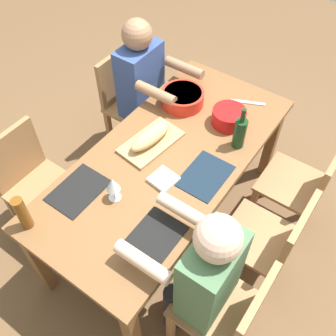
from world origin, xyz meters
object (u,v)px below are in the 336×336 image
Objects in this scene: chair_near_center at (272,241)px; chair_near_left at (230,311)px; chair_near_right at (305,185)px; diner_near_left at (203,274)px; beer_bottle at (23,213)px; diner_far_right at (145,85)px; chair_far_right at (128,99)px; bread_loaf at (151,136)px; wine_glass at (113,185)px; dining_table at (168,166)px; wine_bottle at (240,133)px; napkin_stack at (163,179)px; cutting_board at (151,142)px; chair_far_left at (32,180)px; serving_bowl_pasta at (183,97)px; serving_bowl_salad at (229,116)px.

chair_near_left is (-0.50, 0.00, 0.00)m from chair_near_center.
chair_near_right is 0.71× the size of diner_near_left.
beer_bottle is (-0.81, 1.07, 0.37)m from chair_near_center.
chair_near_center is 1.41m from diner_far_right.
chair_far_right is 0.83m from bread_loaf.
wine_glass is at bearing 84.11° from chair_near_left.
dining_table is at bearing 90.00° from chair_near_center.
chair_far_right is at bearing 51.58° from bread_loaf.
chair_near_right is 1.06m from bread_loaf.
dining_table is at bearing 137.59° from wine_bottle.
chair_near_left is at bearing -116.89° from napkin_stack.
beer_bottle is (-1.31, -0.24, 0.15)m from diner_far_right.
diner_near_left is at bearing -126.64° from cutting_board.
chair_far_left is 0.84m from cutting_board.
cutting_board is at bearing -11.64° from beer_bottle.
wine_glass is 0.31m from napkin_stack.
diner_far_right is 1.04m from chair_far_left.
serving_bowl_pasta is at bearing 64.43° from chair_near_center.
beer_bottle is at bearing 151.51° from wine_bottle.
bread_loaf is at bearing -90.00° from cutting_board.
chair_near_right is at bearing -56.10° from chair_far_left.
beer_bottle is at bearing -126.29° from chair_far_left.
beer_bottle is (-1.26, 0.12, 0.05)m from serving_bowl_pasta.
bread_loaf is at bearing 53.36° from diner_near_left.
chair_far_left is at bearing 111.90° from napkin_stack.
chair_far_right is 2.97× the size of serving_bowl_pasta.
diner_near_left is 3.00× the size of cutting_board.
chair_far_left reaches higher than serving_bowl_pasta.
beer_bottle is at bearing -169.61° from diner_far_right.
napkin_stack is at bearing -128.75° from chair_far_right.
diner_near_left is 1.32m from chair_far_left.
chair_far_right is (0.50, 0.74, -0.17)m from dining_table.
chair_far_left is 1.35m from serving_bowl_salad.
cutting_board is at bearing -138.88° from diner_far_right.
chair_near_right is 0.50m from chair_near_center.
chair_near_right and chair_near_left have the same top height.
chair_near_right is 0.99m from serving_bowl_pasta.
chair_near_left reaches higher than napkin_stack.
diner_far_right is (0.50, 0.56, 0.04)m from dining_table.
napkin_stack is at bearing 63.11° from chair_near_left.
chair_near_left is 1.17m from serving_bowl_salad.
cutting_board is at bearing 59.43° from chair_near_left.
cutting_board is at bearing 145.46° from serving_bowl_salad.
beer_bottle reaches higher than dining_table.
diner_near_left is 8.57× the size of napkin_stack.
serving_bowl_salad is at bearing -92.48° from chair_far_right.
serving_bowl_pasta is (-0.01, 0.35, -0.00)m from serving_bowl_salad.
bread_loaf is at bearing 123.80° from wine_bottle.
chair_near_center is (-0.50, 0.00, 0.00)m from chair_near_right.
cutting_board is at bearing -48.55° from chair_far_left.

